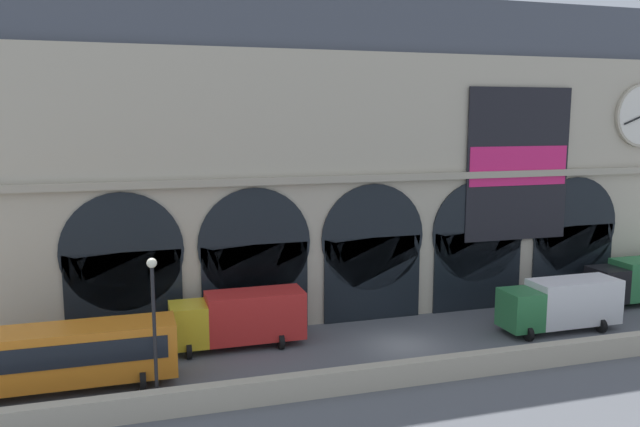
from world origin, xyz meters
name	(u,v)px	position (x,y,z in m)	size (l,w,h in m)	color
ground_plane	(404,345)	(0.00, 0.00, 0.00)	(200.00, 200.00, 0.00)	#54565B
quay_parapet_wall	(445,368)	(0.00, -4.91, 0.58)	(90.00, 0.70, 1.17)	#B2A891
station_building	(362,163)	(0.05, 7.25, 9.90)	(46.93, 4.92, 20.40)	#B2A891
bus_west	(56,356)	(-18.25, -0.86, 1.78)	(11.00, 3.25, 3.10)	orange
box_truck_midwest	(240,318)	(-8.97, 2.57, 1.70)	(7.50, 2.91, 3.12)	gold
box_truck_mideast	(561,303)	(10.19, -0.39, 1.70)	(7.50, 2.91, 3.12)	#2D7A42
street_lamp_quayside	(154,314)	(-13.84, -4.11, 4.41)	(0.44, 0.44, 6.90)	black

